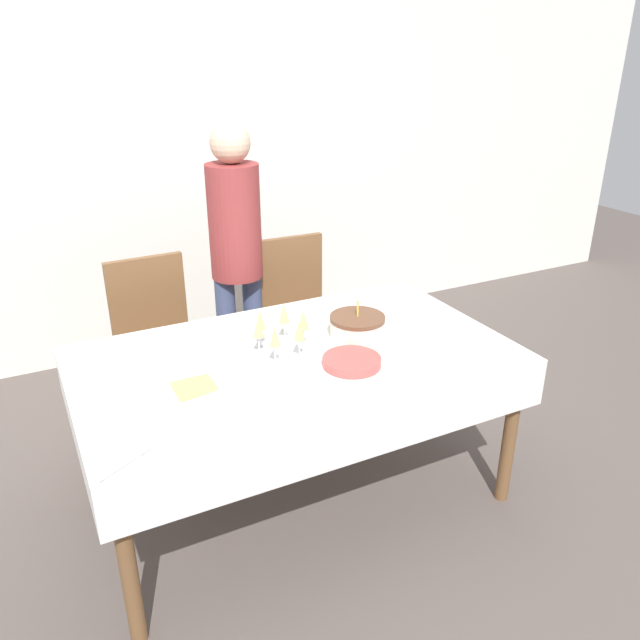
{
  "coord_description": "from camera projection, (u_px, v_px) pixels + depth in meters",
  "views": [
    {
      "loc": [
        -0.97,
        -2.15,
        1.93
      ],
      "look_at": [
        0.13,
        0.02,
        0.86
      ],
      "focal_mm": 35.0,
      "sensor_mm": 36.0,
      "label": 1
    }
  ],
  "objects": [
    {
      "name": "wall_back",
      "position": [
        169.0,
        146.0,
        3.91
      ],
      "size": [
        8.0,
        0.05,
        2.7
      ],
      "color": "silver",
      "rests_on": "ground_plane"
    },
    {
      "name": "dining_chair_far_right",
      "position": [
        298.0,
        314.0,
        3.59
      ],
      "size": [
        0.43,
        0.43,
        0.94
      ],
      "color": "brown",
      "rests_on": "ground_plane"
    },
    {
      "name": "champagne_tray",
      "position": [
        280.0,
        337.0,
        2.6
      ],
      "size": [
        0.34,
        0.34,
        0.18
      ],
      "color": "silver",
      "rests_on": "dining_table"
    },
    {
      "name": "ground_plane",
      "position": [
        298.0,
        493.0,
        2.93
      ],
      "size": [
        12.0,
        12.0,
        0.0
      ],
      "primitive_type": "plane",
      "color": "#564C47"
    },
    {
      "name": "person_standing",
      "position": [
        236.0,
        244.0,
        3.35
      ],
      "size": [
        0.28,
        0.28,
        1.59
      ],
      "color": "#3F4C72",
      "rests_on": "ground_plane"
    },
    {
      "name": "fork_pile",
      "position": [
        207.0,
        401.0,
        2.26
      ],
      "size": [
        0.18,
        0.08,
        0.02
      ],
      "color": "silver",
      "rests_on": "dining_table"
    },
    {
      "name": "plate_stack_main",
      "position": [
        352.0,
        362.0,
        2.53
      ],
      "size": [
        0.24,
        0.24,
        0.03
      ],
      "color": "#CC4C47",
      "rests_on": "dining_table"
    },
    {
      "name": "dining_table",
      "position": [
        296.0,
        374.0,
        2.68
      ],
      "size": [
        1.82,
        1.06,
        0.74
      ],
      "color": "white",
      "rests_on": "ground_plane"
    },
    {
      "name": "napkin_pile",
      "position": [
        195.0,
        388.0,
        2.36
      ],
      "size": [
        0.15,
        0.15,
        0.01
      ],
      "color": "#E0D166",
      "rests_on": "dining_table"
    },
    {
      "name": "dining_chair_far_left",
      "position": [
        157.0,
        342.0,
        3.25
      ],
      "size": [
        0.43,
        0.43,
        0.94
      ],
      "color": "brown",
      "rests_on": "ground_plane"
    },
    {
      "name": "birthday_cake",
      "position": [
        357.0,
        327.0,
        2.76
      ],
      "size": [
        0.25,
        0.25,
        0.18
      ],
      "color": "silver",
      "rests_on": "dining_table"
    },
    {
      "name": "cake_knife",
      "position": [
        407.0,
        351.0,
        2.65
      ],
      "size": [
        0.29,
        0.1,
        0.0
      ],
      "color": "silver",
      "rests_on": "dining_table"
    }
  ]
}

